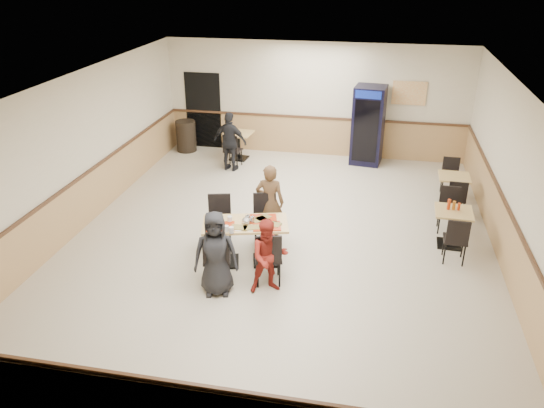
% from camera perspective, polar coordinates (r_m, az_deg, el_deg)
% --- Properties ---
extents(ground, '(10.00, 10.00, 0.00)m').
position_cam_1_polar(ground, '(10.23, 0.91, -3.89)').
color(ground, beige).
rests_on(ground, ground).
extents(room_shell, '(10.00, 10.00, 10.00)m').
position_cam_1_polar(room_shell, '(12.17, 11.39, 3.52)').
color(room_shell, silver).
rests_on(room_shell, ground).
extents(main_table, '(1.61, 1.08, 0.79)m').
position_cam_1_polar(main_table, '(9.28, -2.87, -3.49)').
color(main_table, black).
rests_on(main_table, ground).
extents(main_chairs, '(1.69, 1.99, 1.00)m').
position_cam_1_polar(main_chairs, '(9.30, -3.19, -3.63)').
color(main_chairs, black).
rests_on(main_chairs, ground).
extents(diner_woman_left, '(0.79, 0.61, 1.43)m').
position_cam_1_polar(diner_woman_left, '(8.43, -6.07, -5.32)').
color(diner_woman_left, black).
rests_on(diner_woman_left, ground).
extents(diner_woman_right, '(0.75, 0.68, 1.28)m').
position_cam_1_polar(diner_woman_right, '(8.46, -0.34, -5.66)').
color(diner_woman_right, maroon).
rests_on(diner_woman_right, ground).
extents(diner_man_opposite, '(0.55, 0.36, 1.50)m').
position_cam_1_polar(diner_man_opposite, '(9.99, -0.24, 0.18)').
color(diner_man_opposite, brown).
rests_on(diner_man_opposite, ground).
extents(lone_diner, '(0.93, 0.52, 1.50)m').
position_cam_1_polar(lone_diner, '(13.34, -4.52, 6.69)').
color(lone_diner, black).
rests_on(lone_diner, ground).
extents(tabletop_clutter, '(1.31, 0.88, 0.12)m').
position_cam_1_polar(tabletop_clutter, '(9.09, -2.85, -2.08)').
color(tabletop_clutter, '#AA280B').
rests_on(tabletop_clutter, main_table).
extents(side_table_near, '(0.70, 0.70, 0.72)m').
position_cam_1_polar(side_table_near, '(10.39, 18.81, -1.89)').
color(side_table_near, black).
rests_on(side_table_near, ground).
extents(side_table_near_chair_south, '(0.44, 0.44, 0.91)m').
position_cam_1_polar(side_table_near_chair_south, '(9.89, 19.13, -3.50)').
color(side_table_near_chair_south, black).
rests_on(side_table_near_chair_south, ground).
extents(side_table_near_chair_north, '(0.44, 0.44, 0.91)m').
position_cam_1_polar(side_table_near_chair_north, '(10.91, 18.49, -0.65)').
color(side_table_near_chair_north, black).
rests_on(side_table_near_chair_north, ground).
extents(side_table_far, '(0.67, 0.67, 0.69)m').
position_cam_1_polar(side_table_far, '(12.08, 18.89, 1.85)').
color(side_table_far, black).
rests_on(side_table_far, ground).
extents(side_table_far_chair_south, '(0.42, 0.42, 0.88)m').
position_cam_1_polar(side_table_far_chair_south, '(11.59, 19.16, 0.69)').
color(side_table_far_chair_south, black).
rests_on(side_table_far_chair_south, ground).
extents(side_table_far_chair_north, '(0.42, 0.42, 0.88)m').
position_cam_1_polar(side_table_far_chair_north, '(12.60, 18.61, 2.74)').
color(side_table_far_chair_north, black).
rests_on(side_table_far_chair_north, ground).
extents(condiment_caddy, '(0.23, 0.06, 0.20)m').
position_cam_1_polar(condiment_caddy, '(10.29, 18.87, -0.12)').
color(condiment_caddy, '#B8330D').
rests_on(condiment_caddy, side_table_near).
extents(back_table, '(0.76, 0.76, 0.73)m').
position_cam_1_polar(back_table, '(14.19, -3.60, 6.73)').
color(back_table, black).
rests_on(back_table, ground).
extents(back_table_chair_lone, '(0.48, 0.48, 0.93)m').
position_cam_1_polar(back_table_chair_lone, '(13.66, -4.21, 5.87)').
color(back_table_chair_lone, black).
rests_on(back_table_chair_lone, ground).
extents(pepsi_cooler, '(0.85, 0.85, 2.02)m').
position_cam_1_polar(pepsi_cooler, '(13.97, 10.30, 8.32)').
color(pepsi_cooler, black).
rests_on(pepsi_cooler, ground).
extents(trash_bin, '(0.54, 0.54, 0.85)m').
position_cam_1_polar(trash_bin, '(14.99, -9.23, 7.24)').
color(trash_bin, black).
rests_on(trash_bin, ground).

